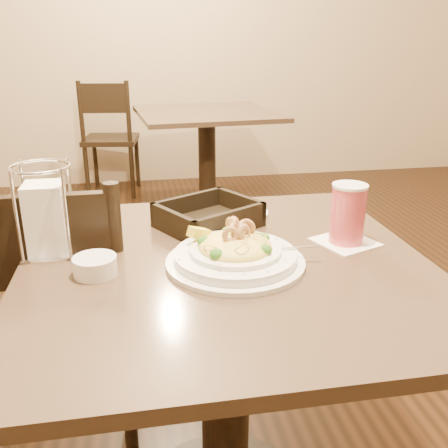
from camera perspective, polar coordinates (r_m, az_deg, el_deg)
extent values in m
cylinder|color=black|center=(1.32, 0.16, -19.49)|extent=(0.12, 0.12, 0.71)
cube|color=brown|center=(1.12, 0.18, -4.91)|extent=(0.90, 0.90, 0.03)
cylinder|color=black|center=(3.63, -1.87, 0.92)|extent=(0.52, 0.52, 0.03)
cylinder|color=black|center=(3.52, -1.94, 6.57)|extent=(0.12, 0.12, 0.71)
cube|color=brown|center=(3.45, -2.01, 12.51)|extent=(0.98, 0.98, 0.03)
cube|color=black|center=(1.52, -18.13, -11.67)|extent=(0.42, 0.42, 0.04)
cylinder|color=black|center=(1.78, -10.64, -14.77)|extent=(0.04, 0.04, 0.43)
cylinder|color=black|center=(1.83, -22.40, -15.12)|extent=(0.04, 0.04, 0.43)
cylinder|color=black|center=(1.50, -10.54, -22.69)|extent=(0.04, 0.04, 0.43)
cylinder|color=black|center=(1.22, -12.01, -5.80)|extent=(0.04, 0.04, 0.46)
cube|color=black|center=(1.20, -20.95, -1.96)|extent=(0.36, 0.03, 0.22)
cube|color=black|center=(4.24, -12.79, 9.39)|extent=(0.47, 0.47, 0.04)
cylinder|color=black|center=(4.44, -9.88, 6.97)|extent=(0.04, 0.04, 0.43)
cylinder|color=black|center=(4.50, -14.46, 6.80)|extent=(0.04, 0.04, 0.43)
cylinder|color=black|center=(4.09, -10.45, 5.78)|extent=(0.04, 0.04, 0.43)
cylinder|color=black|center=(4.15, -15.40, 5.61)|extent=(0.04, 0.04, 0.43)
cylinder|color=black|center=(4.00, -10.90, 12.52)|extent=(0.04, 0.04, 0.46)
cylinder|color=black|center=(4.06, -16.05, 12.23)|extent=(0.04, 0.04, 0.46)
cube|color=black|center=(4.01, -13.62, 13.79)|extent=(0.36, 0.08, 0.22)
cylinder|color=white|center=(1.09, 1.29, -4.39)|extent=(0.30, 0.30, 0.01)
cylinder|color=white|center=(1.09, 1.30, -3.66)|extent=(0.27, 0.27, 0.02)
cylinder|color=white|center=(1.08, 1.30, -2.97)|extent=(0.20, 0.20, 0.01)
ellipsoid|color=#E0CA52|center=(1.08, 1.31, -2.69)|extent=(0.16, 0.16, 0.06)
cube|color=yellow|center=(1.12, -2.89, -1.04)|extent=(0.06, 0.05, 0.04)
cube|color=silver|center=(1.10, 7.96, -2.72)|extent=(0.11, 0.02, 0.01)
cube|color=silver|center=(1.09, 4.86, -2.78)|extent=(0.03, 0.02, 0.00)
torus|color=#E0CA52|center=(1.02, 1.99, -2.37)|extent=(0.04, 0.04, 0.03)
torus|color=#E0CA52|center=(1.07, 1.98, -2.55)|extent=(0.04, 0.04, 0.01)
torus|color=#E0CA52|center=(1.08, 1.59, -1.82)|extent=(0.04, 0.04, 0.03)
torus|color=#E0CA52|center=(1.03, 2.32, -3.58)|extent=(0.04, 0.04, 0.01)
torus|color=#E0CA52|center=(1.12, 3.14, -0.76)|extent=(0.05, 0.05, 0.02)
torus|color=#E0CA52|center=(1.06, -1.47, -2.56)|extent=(0.04, 0.04, 0.02)
torus|color=#E0CA52|center=(1.07, 0.89, -1.32)|extent=(0.05, 0.05, 0.02)
torus|color=#E0CA52|center=(1.09, 2.67, -1.57)|extent=(0.05, 0.04, 0.03)
torus|color=#E0CA52|center=(1.06, 4.09, -1.43)|extent=(0.04, 0.04, 0.01)
torus|color=#E0CA52|center=(1.04, -1.43, -2.73)|extent=(0.04, 0.04, 0.03)
torus|color=#E0CA52|center=(1.10, 1.01, -0.89)|extent=(0.04, 0.04, 0.02)
torus|color=#E0CA52|center=(1.10, 0.71, -1.59)|extent=(0.04, 0.05, 0.03)
torus|color=#E0CA52|center=(1.06, 0.88, -1.67)|extent=(0.04, 0.04, 0.01)
torus|color=#E0CA52|center=(1.06, 1.90, -1.69)|extent=(0.03, 0.04, 0.03)
torus|color=tan|center=(1.04, 0.74, -1.29)|extent=(0.04, 0.02, 0.04)
torus|color=tan|center=(1.08, 2.21, -0.56)|extent=(0.04, 0.04, 0.04)
torus|color=tan|center=(1.09, 2.73, -0.28)|extent=(0.04, 0.04, 0.04)
torus|color=tan|center=(1.10, 0.87, -0.17)|extent=(0.03, 0.04, 0.04)
torus|color=tan|center=(1.06, 2.33, -1.05)|extent=(0.04, 0.04, 0.04)
torus|color=tan|center=(1.10, 0.99, -0.18)|extent=(0.03, 0.04, 0.04)
torus|color=tan|center=(1.06, 1.18, -0.86)|extent=(0.03, 0.04, 0.04)
torus|color=tan|center=(1.10, 1.23, -0.10)|extent=(0.04, 0.04, 0.04)
ellipsoid|color=#215112|center=(1.11, 4.43, -1.63)|extent=(0.03, 0.03, 0.02)
ellipsoid|color=#215112|center=(1.14, 0.56, -0.96)|extent=(0.04, 0.04, 0.03)
ellipsoid|color=#215112|center=(1.09, -2.28, -2.04)|extent=(0.03, 0.03, 0.02)
ellipsoid|color=#215112|center=(1.02, -0.83, -3.50)|extent=(0.03, 0.03, 0.02)
ellipsoid|color=#215112|center=(1.05, 4.66, -2.95)|extent=(0.03, 0.03, 0.02)
cube|color=#266619|center=(1.05, 6.99, -4.07)|extent=(0.00, 0.00, 0.00)
cube|color=#266619|center=(1.05, -5.18, -4.10)|extent=(0.00, 0.00, 0.00)
cube|color=#266619|center=(1.16, -2.10, -1.41)|extent=(0.00, 0.00, 0.00)
cube|color=#266619|center=(1.15, -2.76, -1.68)|extent=(0.00, 0.00, 0.00)
cube|color=#266619|center=(1.04, 6.12, -4.33)|extent=(0.00, 0.00, 0.00)
cube|color=#266619|center=(1.17, 4.84, -1.29)|extent=(0.00, 0.00, 0.00)
cube|color=#266619|center=(1.00, 5.04, -5.45)|extent=(0.00, 0.00, 0.00)
cube|color=#266619|center=(1.16, 6.00, -1.67)|extent=(0.00, 0.00, 0.00)
cube|color=#266619|center=(0.98, 2.34, -5.75)|extent=(0.00, 0.00, 0.00)
cube|color=#266619|center=(1.11, 7.08, -2.78)|extent=(0.00, 0.00, 0.00)
cube|color=#266619|center=(0.99, -0.53, -5.45)|extent=(0.00, 0.00, 0.00)
cube|color=#266619|center=(1.17, -0.51, -1.24)|extent=(0.00, 0.00, 0.00)
cube|color=#266619|center=(1.19, -0.79, -0.87)|extent=(0.00, 0.00, 0.00)
cube|color=#266619|center=(1.12, 6.75, -2.51)|extent=(0.00, 0.00, 0.00)
cube|color=#266619|center=(1.10, 7.82, -2.91)|extent=(0.00, 0.00, 0.00)
cube|color=white|center=(1.24, 13.68, -2.00)|extent=(0.17, 0.17, 0.00)
cylinder|color=#CE4852|center=(1.22, 13.96, 1.10)|extent=(0.08, 0.08, 0.14)
cylinder|color=white|center=(1.20, 14.24, 4.26)|extent=(0.08, 0.08, 0.01)
cube|color=black|center=(1.31, -1.80, 0.09)|extent=(0.30, 0.28, 0.02)
cube|color=black|center=(1.37, 1.83, 2.41)|extent=(0.11, 0.17, 0.05)
cube|color=black|center=(1.24, -5.83, 0.36)|extent=(0.11, 0.17, 0.05)
cube|color=black|center=(1.37, -4.13, 2.37)|extent=(0.21, 0.13, 0.05)
cube|color=black|center=(1.24, 0.75, 0.40)|extent=(0.21, 0.13, 0.05)
cylinder|color=silver|center=(1.22, -19.15, -3.00)|extent=(0.13, 0.13, 0.01)
torus|color=silver|center=(1.16, -20.31, 6.19)|extent=(0.13, 0.13, 0.01)
cube|color=white|center=(1.19, -19.61, 0.67)|extent=(0.11, 0.11, 0.16)
cylinder|color=silver|center=(1.15, -22.63, 0.67)|extent=(0.01, 0.01, 0.20)
cylinder|color=silver|center=(1.13, -17.57, 1.00)|extent=(0.01, 0.01, 0.20)
cylinder|color=silver|center=(1.24, -21.71, 2.25)|extent=(0.01, 0.01, 0.20)
cylinder|color=silver|center=(1.22, -17.03, 2.58)|extent=(0.01, 0.01, 0.20)
cylinder|color=white|center=(1.40, 2.00, 1.25)|extent=(0.19, 0.19, 0.01)
cylinder|color=white|center=(1.08, -14.52, -4.65)|extent=(0.11, 0.11, 0.04)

